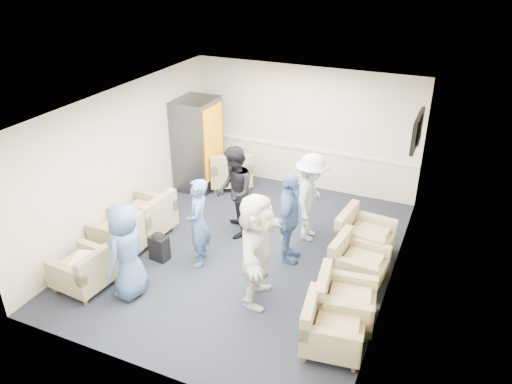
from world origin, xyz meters
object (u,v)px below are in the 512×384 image
at_px(armchair_left_near, 86,271).
at_px(person_mid_left, 198,223).
at_px(armchair_right_far, 362,238).
at_px(person_front_right, 257,249).
at_px(person_front_left, 127,251).
at_px(armchair_corner, 230,171).
at_px(armchair_left_far, 147,218).
at_px(armchair_right_near, 329,330).
at_px(person_mid_right, 289,218).
at_px(vending_machine, 198,144).
at_px(armchair_left_mid, 126,233).
at_px(armchair_right_midnear, 342,303).
at_px(person_back_right, 311,198).
at_px(person_back_left, 234,192).
at_px(armchair_right_midfar, 355,264).

bearing_deg(armchair_left_near, person_mid_left, 141.21).
bearing_deg(armchair_right_far, person_front_right, 153.43).
height_order(person_front_left, person_mid_left, person_mid_left).
distance_m(armchair_right_far, armchair_corner, 3.67).
xyz_separation_m(armchair_left_far, armchair_right_near, (3.94, -1.47, -0.04)).
bearing_deg(armchair_left_near, person_mid_right, 132.75).
bearing_deg(person_mid_right, vending_machine, 46.73).
xyz_separation_m(armchair_left_mid, vending_machine, (-0.12, 2.82, 0.66)).
distance_m(armchair_left_near, armchair_corner, 4.26).
relative_size(armchair_left_mid, armchair_corner, 0.71).
bearing_deg(armchair_right_midnear, armchair_right_far, -3.55).
xyz_separation_m(person_back_right, person_mid_right, (-0.11, -0.83, -0.02)).
bearing_deg(armchair_right_far, person_front_left, 135.76).
height_order(armchair_left_mid, armchair_left_far, armchair_left_far).
bearing_deg(person_back_left, armchair_corner, -179.73).
bearing_deg(person_mid_left, armchair_right_near, 43.23).
relative_size(armchair_left_mid, armchair_right_far, 0.95).
bearing_deg(person_mid_right, armchair_corner, 36.01).
bearing_deg(armchair_left_mid, armchair_left_near, 2.64).
distance_m(armchair_right_far, person_front_left, 3.97).
height_order(armchair_left_near, vending_machine, vending_machine).
xyz_separation_m(armchair_right_near, vending_machine, (-4.10, 3.70, 0.69)).
relative_size(armchair_right_midnear, vending_machine, 0.46).
distance_m(armchair_left_mid, armchair_left_far, 0.58).
bearing_deg(armchair_right_near, armchair_left_mid, 69.39).
distance_m(person_front_left, person_mid_left, 1.31).
xyz_separation_m(person_mid_left, person_mid_right, (1.35, 0.70, 0.03)).
bearing_deg(armchair_right_midfar, armchair_left_mid, 106.39).
relative_size(armchair_right_midfar, person_front_left, 0.57).
bearing_deg(person_front_left, person_back_right, 142.19).
height_order(armchair_right_midnear, person_front_left, person_front_left).
relative_size(armchair_right_far, vending_machine, 0.47).
xyz_separation_m(armchair_right_midnear, vending_machine, (-4.11, 3.11, 0.68)).
relative_size(armchair_left_far, armchair_right_far, 1.02).
bearing_deg(person_back_left, armchair_right_near, 19.84).
height_order(vending_machine, person_front_left, vending_machine).
height_order(person_mid_left, person_front_right, person_front_right).
height_order(armchair_left_near, person_mid_right, person_mid_right).
distance_m(armchair_left_near, person_mid_right, 3.37).
bearing_deg(armchair_corner, person_front_left, 62.06).
height_order(armchair_left_near, person_front_right, person_front_right).
relative_size(vending_machine, person_mid_left, 1.28).
bearing_deg(person_back_left, armchair_left_mid, -78.26).
distance_m(armchair_right_midnear, armchair_corner, 4.84).
bearing_deg(armchair_left_mid, armchair_right_midfar, 98.58).
relative_size(armchair_right_midfar, person_mid_left, 0.56).
bearing_deg(person_front_right, armchair_left_mid, 71.95).
distance_m(armchair_left_far, armchair_right_midnear, 4.05).
bearing_deg(armchair_right_near, person_mid_right, 27.18).
height_order(armchair_left_far, person_front_right, person_front_right).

